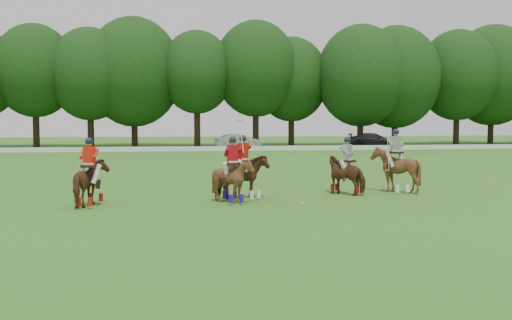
{
  "coord_description": "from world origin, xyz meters",
  "views": [
    {
      "loc": [
        -3.28,
        -15.98,
        2.78
      ],
      "look_at": [
        -0.16,
        4.2,
        1.4
      ],
      "focal_mm": 40.0,
      "sensor_mm": 36.0,
      "label": 1
    }
  ],
  "objects": [
    {
      "name": "ground",
      "position": [
        0.0,
        0.0,
        0.0
      ],
      "size": [
        180.0,
        180.0,
        0.0
      ],
      "primitive_type": "plane",
      "color": "#35681D",
      "rests_on": "ground"
    },
    {
      "name": "tree_line",
      "position": [
        0.26,
        48.05,
        8.23
      ],
      "size": [
        117.98,
        14.32,
        14.75
      ],
      "color": "black",
      "rests_on": "ground"
    },
    {
      "name": "boundary_rail",
      "position": [
        0.0,
        38.0,
        0.22
      ],
      "size": [
        120.0,
        0.1,
        0.44
      ],
      "primitive_type": "cube",
      "color": "white",
      "rests_on": "ground"
    },
    {
      "name": "car_mid",
      "position": [
        3.84,
        42.5,
        0.75
      ],
      "size": [
        4.81,
        2.51,
        1.51
      ],
      "primitive_type": "imported",
      "rotation": [
        0.0,
        0.0,
        1.78
      ],
      "color": "#A0A0A5",
      "rests_on": "ground"
    },
    {
      "name": "car_right",
      "position": [
        18.56,
        42.5,
        0.78
      ],
      "size": [
        5.77,
        3.92,
        1.55
      ],
      "primitive_type": "imported",
      "rotation": [
        0.0,
        0.0,
        1.21
      ],
      "color": "black",
      "rests_on": "ground"
    },
    {
      "name": "polo_red_a",
      "position": [
        -5.83,
        3.23,
        0.81
      ],
      "size": [
        1.17,
        1.94,
        2.25
      ],
      "color": "#472013",
      "rests_on": "ground"
    },
    {
      "name": "polo_red_b",
      "position": [
        -0.64,
        4.15,
        0.82
      ],
      "size": [
        2.07,
        2.04,
        2.84
      ],
      "color": "#472013",
      "rests_on": "ground"
    },
    {
      "name": "polo_red_c",
      "position": [
        -1.1,
        3.28,
        0.81
      ],
      "size": [
        1.37,
        1.51,
        2.81
      ],
      "color": "#472013",
      "rests_on": "ground"
    },
    {
      "name": "polo_stripe_a",
      "position": [
        3.48,
        4.94,
        0.78
      ],
      "size": [
        1.78,
        1.81,
        2.19
      ],
      "color": "#472013",
      "rests_on": "ground"
    },
    {
      "name": "polo_stripe_b",
      "position": [
        5.53,
        5.21,
        0.92
      ],
      "size": [
        1.55,
        1.72,
        2.49
      ],
      "color": "#472013",
      "rests_on": "ground"
    },
    {
      "name": "polo_ball",
      "position": [
        1.15,
        2.5,
        0.04
      ],
      "size": [
        0.09,
        0.09,
        0.09
      ],
      "primitive_type": "sphere",
      "color": "white",
      "rests_on": "ground"
    }
  ]
}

